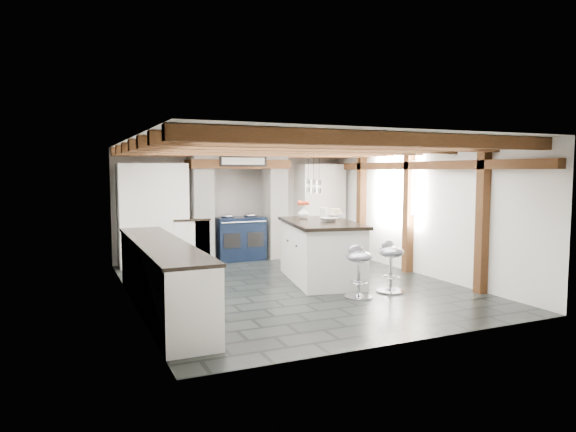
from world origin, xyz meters
name	(u,v)px	position (x,y,z in m)	size (l,w,h in m)	color
ground	(292,286)	(0.00, 0.00, 0.00)	(6.00, 6.00, 0.00)	black
room_shell	(229,215)	(-0.61, 1.42, 1.07)	(6.00, 6.03, 6.00)	white
range_cooker	(239,238)	(0.00, 2.68, 0.47)	(1.00, 0.63, 0.99)	black
kitchen_island	(321,250)	(0.61, 0.19, 0.52)	(1.45, 2.22, 1.35)	white
bar_stool_near	(390,260)	(1.19, -1.00, 0.50)	(0.49, 0.49, 0.80)	silver
bar_stool_far	(358,265)	(0.56, -1.10, 0.48)	(0.44, 0.44, 0.78)	silver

